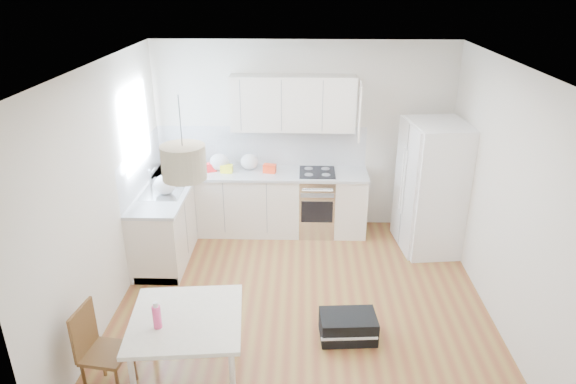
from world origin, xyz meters
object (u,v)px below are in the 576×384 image
at_px(dining_chair, 106,351).
at_px(dining_table, 187,325).
at_px(gym_bag, 348,327).
at_px(refrigerator, 433,187).

bearing_deg(dining_chair, dining_table, 14.60).
bearing_deg(gym_bag, dining_table, -158.42).
xyz_separation_m(dining_table, dining_chair, (-0.71, -0.08, -0.24)).
height_order(dining_table, dining_chair, dining_chair).
xyz_separation_m(dining_chair, gym_bag, (2.21, 0.80, -0.30)).
distance_m(refrigerator, dining_chair, 4.47).
bearing_deg(refrigerator, gym_bag, -128.83).
xyz_separation_m(refrigerator, gym_bag, (-1.25, -1.99, -0.75)).
relative_size(dining_table, dining_chair, 1.20).
relative_size(dining_table, gym_bag, 1.82).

